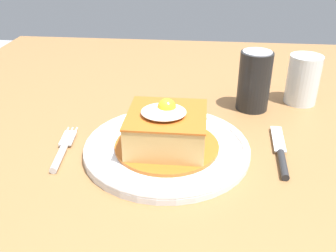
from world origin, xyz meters
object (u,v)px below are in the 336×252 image
object	(u,v)px
soda_can	(254,81)
drinking_glass	(302,83)
knife	(281,156)
fork	(62,151)
main_plate	(167,147)

from	to	relation	value
soda_can	drinking_glass	xyz separation A→B (m)	(0.11, 0.04, -0.02)
knife	soda_can	size ratio (longest dim) A/B	1.34
fork	soda_can	bearing A→B (deg)	32.69
soda_can	drinking_glass	distance (m)	0.12
fork	drinking_glass	distance (m)	0.51
knife	soda_can	xyz separation A→B (m)	(-0.03, 0.20, 0.06)
knife	fork	bearing A→B (deg)	-176.81
knife	soda_can	bearing A→B (deg)	99.09
soda_can	fork	bearing A→B (deg)	-147.31
main_plate	soda_can	bearing A→B (deg)	50.06
knife	drinking_glass	size ratio (longest dim) A/B	1.58
drinking_glass	knife	bearing A→B (deg)	-107.83
main_plate	soda_can	size ratio (longest dim) A/B	2.27
fork	drinking_glass	bearing A→B (deg)	30.17
main_plate	knife	size ratio (longest dim) A/B	1.70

